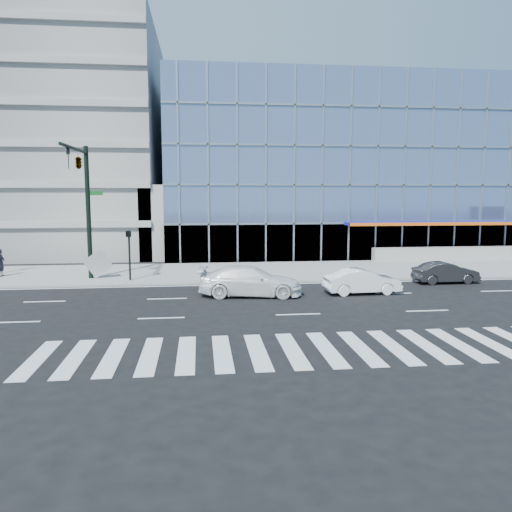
# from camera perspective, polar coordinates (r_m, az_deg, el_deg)

# --- Properties ---
(ground) EXTENTS (160.00, 160.00, 0.00)m
(ground) POSITION_cam_1_polar(r_m,az_deg,el_deg) (26.20, 3.13, -4.60)
(ground) COLOR black
(ground) RESTS_ON ground
(sidewalk) EXTENTS (120.00, 8.00, 0.15)m
(sidewalk) POSITION_cam_1_polar(r_m,az_deg,el_deg) (33.97, 0.88, -1.74)
(sidewalk) COLOR gray
(sidewalk) RESTS_ON ground
(theatre_building) EXTENTS (42.00, 26.00, 15.00)m
(theatre_building) POSITION_cam_1_polar(r_m,az_deg,el_deg) (54.49, 13.33, 9.26)
(theatre_building) COLOR #677FAC
(theatre_building) RESTS_ON ground
(parking_garage) EXTENTS (24.00, 24.00, 20.00)m
(parking_garage) POSITION_cam_1_polar(r_m,az_deg,el_deg) (53.84, -23.91, 11.54)
(parking_garage) COLOR gray
(parking_garage) RESTS_ON ground
(ramp_block) EXTENTS (6.00, 8.00, 6.00)m
(ramp_block) POSITION_cam_1_polar(r_m,az_deg,el_deg) (43.38, -8.73, 4.00)
(ramp_block) COLOR gray
(ramp_block) RESTS_ON ground
(tower_backdrop) EXTENTS (14.00, 14.00, 48.00)m
(tower_backdrop) POSITION_cam_1_polar(r_m,az_deg,el_deg) (100.44, -22.23, 17.36)
(tower_backdrop) COLOR gray
(tower_backdrop) RESTS_ON ground
(traffic_signal) EXTENTS (1.14, 5.74, 8.00)m
(traffic_signal) POSITION_cam_1_polar(r_m,az_deg,el_deg) (30.61, -19.32, 8.32)
(traffic_signal) COLOR black
(traffic_signal) RESTS_ON sidewalk
(ped_signal_post) EXTENTS (0.30, 0.33, 3.00)m
(ped_signal_post) POSITION_cam_1_polar(r_m,az_deg,el_deg) (30.68, -14.30, 0.97)
(ped_signal_post) COLOR black
(ped_signal_post) RESTS_ON sidewalk
(white_suv) EXTENTS (5.61, 2.85, 1.56)m
(white_suv) POSITION_cam_1_polar(r_m,az_deg,el_deg) (26.13, -0.67, -2.87)
(white_suv) COLOR white
(white_suv) RESTS_ON ground
(white_sedan) EXTENTS (4.12, 1.61, 1.33)m
(white_sedan) POSITION_cam_1_polar(r_m,az_deg,el_deg) (27.28, 12.02, -2.85)
(white_sedan) COLOR white
(white_sedan) RESTS_ON ground
(dark_sedan) EXTENTS (3.86, 1.45, 1.26)m
(dark_sedan) POSITION_cam_1_polar(r_m,az_deg,el_deg) (31.91, 20.85, -1.79)
(dark_sedan) COLOR black
(dark_sedan) RESTS_ON ground
(pedestrian) EXTENTS (0.43, 0.65, 1.75)m
(pedestrian) POSITION_cam_1_polar(r_m,az_deg,el_deg) (35.17, -27.13, -0.67)
(pedestrian) COLOR black
(pedestrian) RESTS_ON sidewalk
(tilted_panel) EXTENTS (1.82, 0.17, 1.82)m
(tilted_panel) POSITION_cam_1_polar(r_m,az_deg,el_deg) (32.05, -17.61, -0.84)
(tilted_panel) COLOR #A3A3A3
(tilted_panel) RESTS_ON sidewalk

